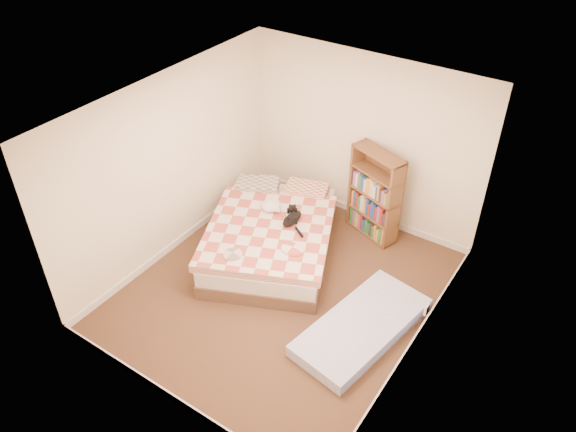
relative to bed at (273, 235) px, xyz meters
The scene contains 6 objects.
room 1.23m from the bed, 45.98° to the right, with size 3.51×4.01×2.51m.
bed is the anchor object (origin of this frame).
bookshelf 1.50m from the bed, 50.20° to the left, with size 0.88×0.52×1.32m.
floor_mattress 1.85m from the bed, 20.47° to the right, with size 0.79×1.76×0.16m, color #7A89CC.
black_cat 0.43m from the bed, 26.78° to the left, with size 0.34×0.62×0.14m.
white_dog 0.40m from the bed, 129.69° to the left, with size 0.36×0.37×0.14m.
Camera 1 is at (2.94, -4.28, 5.02)m, focal length 35.00 mm.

